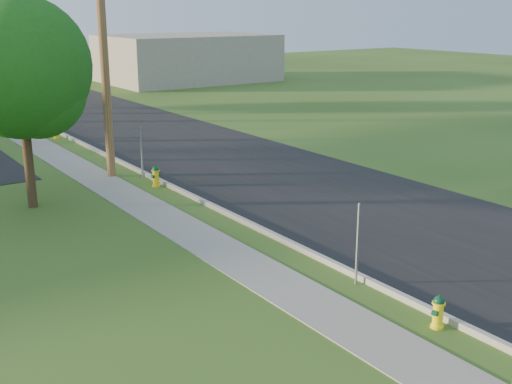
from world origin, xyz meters
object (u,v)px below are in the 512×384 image
(tree_verge, at_px, (24,73))
(hydrant_far, at_px, (56,131))
(utility_pole_mid, at_px, (103,45))
(hydrant_near, at_px, (438,312))
(hydrant_mid, at_px, (156,176))

(tree_verge, relative_size, hydrant_far, 8.35)
(utility_pole_mid, relative_size, tree_verge, 1.46)
(utility_pole_mid, height_order, hydrant_far, utility_pole_mid)
(hydrant_far, bearing_deg, hydrant_near, -89.60)
(hydrant_near, relative_size, hydrant_mid, 0.91)
(utility_pole_mid, height_order, hydrant_mid, utility_pole_mid)
(hydrant_mid, relative_size, hydrant_far, 0.99)
(utility_pole_mid, height_order, hydrant_near, utility_pole_mid)
(tree_verge, height_order, hydrant_mid, tree_verge)
(utility_pole_mid, height_order, tree_verge, utility_pole_mid)
(tree_verge, bearing_deg, hydrant_near, -71.63)
(hydrant_near, xyz_separation_m, hydrant_far, (-0.17, 23.81, 0.04))
(tree_verge, distance_m, hydrant_mid, 5.85)
(hydrant_near, xyz_separation_m, hydrant_mid, (0.02, 12.98, 0.04))
(hydrant_near, height_order, hydrant_mid, hydrant_mid)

